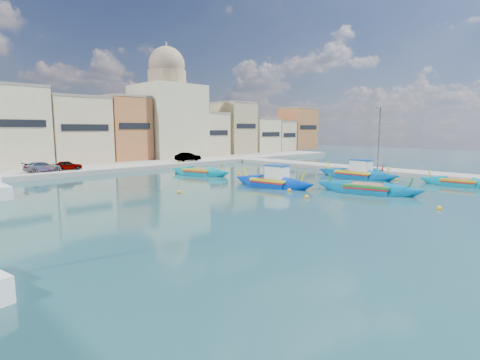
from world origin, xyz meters
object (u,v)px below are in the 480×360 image
quay_street_lamp (379,138)px  luzzu_turquoise_cabin (356,174)px  luzzu_blue_cabin (273,182)px  luzzu_cyan_mid (367,172)px  luzzu_cyan_south (459,183)px  luzzu_blue_south (368,190)px  luzzu_green (200,173)px  church_block (168,111)px

quay_street_lamp → luzzu_turquoise_cabin: size_ratio=0.79×
luzzu_blue_cabin → luzzu_cyan_mid: 14.97m
luzzu_turquoise_cabin → luzzu_cyan_south: size_ratio=1.34×
luzzu_cyan_mid → luzzu_blue_south: (-11.74, -6.11, 0.01)m
luzzu_turquoise_cabin → luzzu_cyan_south: luzzu_turquoise_cabin is taller
quay_street_lamp → luzzu_blue_cabin: quay_street_lamp is taller
luzzu_turquoise_cabin → luzzu_blue_cabin: size_ratio=1.09×
luzzu_cyan_mid → luzzu_green: luzzu_green is taller
luzzu_turquoise_cabin → luzzu_blue_cabin: 11.64m
church_block → luzzu_blue_south: 41.38m
church_block → luzzu_cyan_south: (3.27, -44.18, -8.16)m
quay_street_lamp → church_block: bearing=102.3°
quay_street_lamp → luzzu_cyan_mid: 4.74m
luzzu_green → luzzu_turquoise_cabin: bearing=-52.5°
luzzu_green → luzzu_blue_cabin: bearing=-92.8°
church_block → luzzu_cyan_south: church_block is taller
luzzu_blue_cabin → luzzu_cyan_mid: bearing=-7.0°
luzzu_cyan_mid → luzzu_green: size_ratio=0.98×
quay_street_lamp → luzzu_blue_south: 15.93m
luzzu_cyan_mid → luzzu_blue_south: 13.24m
church_block → luzzu_green: bearing=-114.6°
quay_street_lamp → luzzu_blue_cabin: 17.85m
luzzu_cyan_south → luzzu_cyan_mid: bearing=80.5°
luzzu_green → luzzu_cyan_south: size_ratio=1.15×
luzzu_blue_cabin → luzzu_cyan_south: bearing=-42.6°
luzzu_blue_cabin → luzzu_blue_south: size_ratio=0.97×
luzzu_blue_cabin → luzzu_blue_south: 8.51m
luzzu_blue_south → luzzu_cyan_south: luzzu_blue_south is taller
luzzu_cyan_mid → luzzu_cyan_south: (-1.73, -10.28, -0.03)m
luzzu_turquoise_cabin → luzzu_blue_cabin: (-11.40, 2.37, 0.00)m
luzzu_cyan_mid → luzzu_blue_south: bearing=-152.5°
luzzu_cyan_south → luzzu_green: bearing=117.8°
quay_street_lamp → luzzu_cyan_south: bearing=-112.3°
luzzu_turquoise_cabin → quay_street_lamp: bearing=4.4°
luzzu_blue_cabin → luzzu_green: size_ratio=1.06×
church_block → luzzu_turquoise_cabin: (1.54, -34.46, -8.02)m
church_block → luzzu_turquoise_cabin: bearing=-87.4°
quay_street_lamp → luzzu_green: size_ratio=0.92×
luzzu_cyan_mid → luzzu_blue_south: luzzu_blue_south is taller
luzzu_cyan_mid → church_block: bearing=98.4°
luzzu_turquoise_cabin → luzzu_green: (-10.84, 14.12, -0.10)m
luzzu_turquoise_cabin → luzzu_cyan_mid: (3.46, 0.56, -0.12)m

